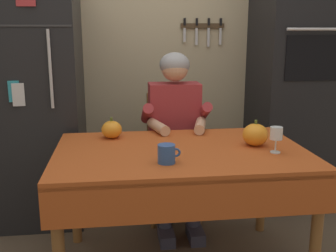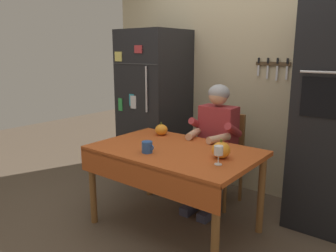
{
  "view_description": "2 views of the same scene",
  "coord_description": "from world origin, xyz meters",
  "px_view_note": "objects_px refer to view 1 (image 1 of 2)",
  "views": [
    {
      "loc": [
        -0.35,
        -2.05,
        1.38
      ],
      "look_at": [
        -0.06,
        0.16,
        0.86
      ],
      "focal_mm": 43.16,
      "sensor_mm": 36.0,
      "label": 1
    },
    {
      "loc": [
        1.64,
        -2.1,
        1.56
      ],
      "look_at": [
        -0.11,
        0.15,
        0.91
      ],
      "focal_mm": 35.5,
      "sensor_mm": 36.0,
      "label": 2
    }
  ],
  "objects_px": {
    "seated_person": "(176,126)",
    "pumpkin_large": "(112,129)",
    "pumpkin_medium": "(255,135)",
    "coffee_mug": "(167,154)",
    "wall_oven": "(294,75)",
    "chair_behind_person": "(172,149)",
    "dining_table": "(181,165)",
    "wine_glass": "(276,134)",
    "refrigerator": "(34,100)"
  },
  "relations": [
    {
      "from": "seated_person",
      "to": "pumpkin_large",
      "type": "distance_m",
      "value": 0.53
    },
    {
      "from": "seated_person",
      "to": "pumpkin_medium",
      "type": "xyz_separation_m",
      "value": [
        0.38,
        -0.56,
        0.07
      ]
    },
    {
      "from": "coffee_mug",
      "to": "pumpkin_medium",
      "type": "bearing_deg",
      "value": 24.79
    },
    {
      "from": "pumpkin_large",
      "to": "wall_oven",
      "type": "bearing_deg",
      "value": 22.9
    },
    {
      "from": "chair_behind_person",
      "to": "dining_table",
      "type": "bearing_deg",
      "value": -94.03
    },
    {
      "from": "chair_behind_person",
      "to": "pumpkin_medium",
      "type": "distance_m",
      "value": 0.89
    },
    {
      "from": "pumpkin_large",
      "to": "pumpkin_medium",
      "type": "bearing_deg",
      "value": -18.4
    },
    {
      "from": "chair_behind_person",
      "to": "pumpkin_medium",
      "type": "xyz_separation_m",
      "value": [
        0.38,
        -0.75,
        0.29
      ]
    },
    {
      "from": "wall_oven",
      "to": "pumpkin_large",
      "type": "height_order",
      "value": "wall_oven"
    },
    {
      "from": "wall_oven",
      "to": "wine_glass",
      "type": "xyz_separation_m",
      "value": [
        -0.55,
        -1.03,
        -0.21
      ]
    },
    {
      "from": "coffee_mug",
      "to": "pumpkin_large",
      "type": "height_order",
      "value": "pumpkin_large"
    },
    {
      "from": "dining_table",
      "to": "chair_behind_person",
      "type": "relative_size",
      "value": 1.51
    },
    {
      "from": "seated_person",
      "to": "pumpkin_large",
      "type": "xyz_separation_m",
      "value": [
        -0.44,
        -0.29,
        0.06
      ]
    },
    {
      "from": "chair_behind_person",
      "to": "coffee_mug",
      "type": "relative_size",
      "value": 8.0
    },
    {
      "from": "refrigerator",
      "to": "dining_table",
      "type": "relative_size",
      "value": 1.29
    },
    {
      "from": "chair_behind_person",
      "to": "refrigerator",
      "type": "bearing_deg",
      "value": 174.86
    },
    {
      "from": "refrigerator",
      "to": "wall_oven",
      "type": "relative_size",
      "value": 0.86
    },
    {
      "from": "coffee_mug",
      "to": "wall_oven",
      "type": "bearing_deg",
      "value": 44.36
    },
    {
      "from": "refrigerator",
      "to": "seated_person",
      "type": "height_order",
      "value": "refrigerator"
    },
    {
      "from": "refrigerator",
      "to": "seated_person",
      "type": "xyz_separation_m",
      "value": [
        1.01,
        -0.28,
        -0.16
      ]
    },
    {
      "from": "wine_glass",
      "to": "refrigerator",
      "type": "bearing_deg",
      "value": 145.6
    },
    {
      "from": "pumpkin_medium",
      "to": "wine_glass",
      "type": "bearing_deg",
      "value": -67.56
    },
    {
      "from": "refrigerator",
      "to": "seated_person",
      "type": "bearing_deg",
      "value": -15.52
    },
    {
      "from": "coffee_mug",
      "to": "chair_behind_person",
      "type": "bearing_deg",
      "value": 80.71
    },
    {
      "from": "coffee_mug",
      "to": "pumpkin_medium",
      "type": "distance_m",
      "value": 0.6
    },
    {
      "from": "refrigerator",
      "to": "pumpkin_large",
      "type": "height_order",
      "value": "refrigerator"
    },
    {
      "from": "dining_table",
      "to": "wine_glass",
      "type": "relative_size",
      "value": 9.72
    },
    {
      "from": "chair_behind_person",
      "to": "pumpkin_large",
      "type": "relative_size",
      "value": 7.12
    },
    {
      "from": "dining_table",
      "to": "chair_behind_person",
      "type": "distance_m",
      "value": 0.81
    },
    {
      "from": "dining_table",
      "to": "seated_person",
      "type": "distance_m",
      "value": 0.61
    },
    {
      "from": "seated_person",
      "to": "wine_glass",
      "type": "relative_size",
      "value": 8.64
    },
    {
      "from": "refrigerator",
      "to": "pumpkin_medium",
      "type": "bearing_deg",
      "value": -31.22
    },
    {
      "from": "seated_person",
      "to": "refrigerator",
      "type": "bearing_deg",
      "value": 164.48
    },
    {
      "from": "dining_table",
      "to": "pumpkin_large",
      "type": "relative_size",
      "value": 10.71
    },
    {
      "from": "wall_oven",
      "to": "pumpkin_large",
      "type": "xyz_separation_m",
      "value": [
        -1.44,
        -0.61,
        -0.26
      ]
    },
    {
      "from": "seated_person",
      "to": "coffee_mug",
      "type": "bearing_deg",
      "value": -101.39
    },
    {
      "from": "dining_table",
      "to": "pumpkin_medium",
      "type": "xyz_separation_m",
      "value": [
        0.44,
        0.04,
        0.15
      ]
    },
    {
      "from": "dining_table",
      "to": "pumpkin_large",
      "type": "distance_m",
      "value": 0.52
    },
    {
      "from": "chair_behind_person",
      "to": "seated_person",
      "type": "relative_size",
      "value": 0.75
    },
    {
      "from": "wall_oven",
      "to": "seated_person",
      "type": "height_order",
      "value": "wall_oven"
    },
    {
      "from": "wine_glass",
      "to": "pumpkin_large",
      "type": "distance_m",
      "value": 0.98
    },
    {
      "from": "dining_table",
      "to": "pumpkin_medium",
      "type": "bearing_deg",
      "value": 5.51
    },
    {
      "from": "refrigerator",
      "to": "coffee_mug",
      "type": "height_order",
      "value": "refrigerator"
    },
    {
      "from": "chair_behind_person",
      "to": "wine_glass",
      "type": "distance_m",
      "value": 1.06
    },
    {
      "from": "wall_oven",
      "to": "chair_behind_person",
      "type": "height_order",
      "value": "wall_oven"
    },
    {
      "from": "chair_behind_person",
      "to": "pumpkin_large",
      "type": "distance_m",
      "value": 0.71
    },
    {
      "from": "dining_table",
      "to": "wall_oven",
      "type": "bearing_deg",
      "value": 41.31
    },
    {
      "from": "pumpkin_large",
      "to": "refrigerator",
      "type": "bearing_deg",
      "value": 134.87
    },
    {
      "from": "dining_table",
      "to": "pumpkin_large",
      "type": "xyz_separation_m",
      "value": [
        -0.39,
        0.32,
        0.14
      ]
    },
    {
      "from": "refrigerator",
      "to": "chair_behind_person",
      "type": "relative_size",
      "value": 1.94
    }
  ]
}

